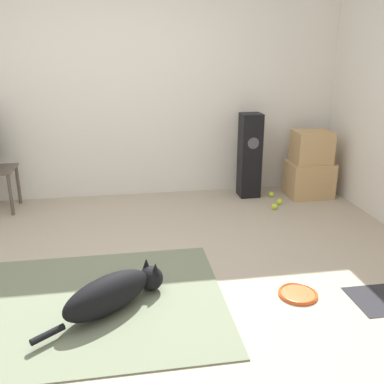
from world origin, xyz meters
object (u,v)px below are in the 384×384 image
tennis_ball_by_boxes (280,201)px  tennis_ball_near_speaker (271,194)px  frisbee (298,294)px  floor_speaker (250,156)px  dog (114,292)px  cardboard_box_upper (312,147)px  tennis_ball_loose_on_carpet (275,206)px  cardboard_box_lower (309,179)px

tennis_ball_by_boxes → tennis_ball_near_speaker: (-0.01, 0.26, 0.00)m
frisbee → floor_speaker: floor_speaker is taller
dog → tennis_ball_by_boxes: dog is taller
dog → cardboard_box_upper: (2.27, 2.02, 0.46)m
dog → tennis_ball_by_boxes: bearing=44.4°
tennis_ball_by_boxes → tennis_ball_loose_on_carpet: 0.18m
tennis_ball_near_speaker → dog: bearing=-131.7°
dog → tennis_ball_loose_on_carpet: size_ratio=12.62×
floor_speaker → tennis_ball_by_boxes: 0.64m
frisbee → tennis_ball_near_speaker: bearing=75.7°
dog → floor_speaker: floor_speaker is taller
dog → tennis_ball_near_speaker: size_ratio=12.62×
tennis_ball_near_speaker → cardboard_box_upper: bearing=-2.7°
cardboard_box_upper → tennis_ball_loose_on_carpet: size_ratio=6.43×
cardboard_box_lower → tennis_ball_by_boxes: size_ratio=7.68×
tennis_ball_near_speaker → tennis_ball_loose_on_carpet: 0.41m
dog → cardboard_box_upper: cardboard_box_upper is taller
frisbee → cardboard_box_upper: 2.35m
floor_speaker → tennis_ball_near_speaker: bearing=-21.8°
tennis_ball_near_speaker → tennis_ball_loose_on_carpet: same height
floor_speaker → tennis_ball_near_speaker: floor_speaker is taller
tennis_ball_by_boxes → cardboard_box_lower: bearing=28.3°
cardboard_box_lower → floor_speaker: (-0.70, 0.12, 0.29)m
frisbee → floor_speaker: 2.25m
floor_speaker → cardboard_box_upper: bearing=-10.0°
dog → tennis_ball_loose_on_carpet: bearing=43.7°
cardboard_box_lower → tennis_ball_loose_on_carpet: 0.69m
dog → frisbee: size_ratio=2.98×
tennis_ball_near_speaker → tennis_ball_loose_on_carpet: size_ratio=1.00×
cardboard_box_upper → tennis_ball_near_speaker: bearing=177.3°
floor_speaker → cardboard_box_lower: bearing=-9.8°
cardboard_box_upper → floor_speaker: (-0.70, 0.12, -0.10)m
tennis_ball_by_boxes → cardboard_box_upper: bearing=28.1°
tennis_ball_near_speaker → tennis_ball_loose_on_carpet: bearing=-104.6°
cardboard_box_upper → floor_speaker: bearing=170.0°
cardboard_box_lower → cardboard_box_upper: 0.39m
floor_speaker → tennis_ball_near_speaker: size_ratio=14.83×
tennis_ball_loose_on_carpet → cardboard_box_lower: bearing=34.7°
cardboard_box_lower → cardboard_box_upper: cardboard_box_upper is taller
cardboard_box_upper → tennis_ball_by_boxes: 0.75m
cardboard_box_lower → tennis_ball_loose_on_carpet: (-0.55, -0.38, -0.17)m
cardboard_box_upper → floor_speaker: floor_speaker is taller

